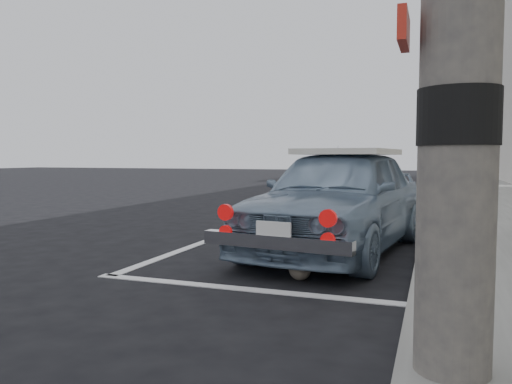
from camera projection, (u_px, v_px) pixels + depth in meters
ground at (219, 273)px, 4.86m from camera, size 80.00×80.00×0.00m
pline_rear at (249, 290)px, 4.22m from camera, size 3.00×0.12×0.01m
pline_front at (363, 209)px, 10.79m from camera, size 3.00×0.12×0.01m
pline_side at (244, 227)px, 7.98m from camera, size 0.12×7.00×0.01m
retro_coupe at (339, 198)px, 5.96m from camera, size 1.95×3.87×1.26m
cat at (300, 268)px, 4.56m from camera, size 0.31×0.43×0.24m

